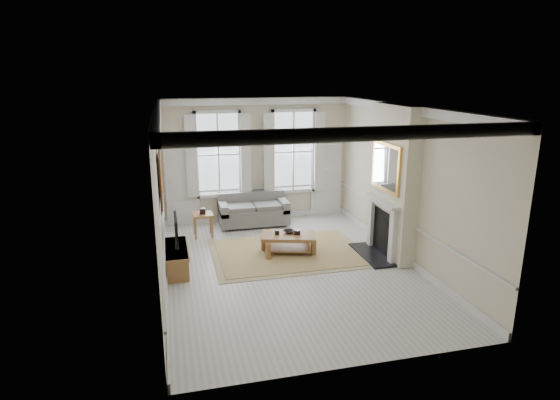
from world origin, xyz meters
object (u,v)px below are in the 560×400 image
object	(u,v)px
sofa	(253,212)
tv_stand	(177,259)
side_table	(203,218)
coffee_table	(288,238)

from	to	relation	value
sofa	tv_stand	distance (m)	3.40
side_table	tv_stand	bearing A→B (deg)	-110.04
side_table	coffee_table	world-z (taller)	side_table
sofa	side_table	bearing A→B (deg)	-155.28
sofa	side_table	world-z (taller)	sofa
coffee_table	tv_stand	world-z (taller)	tv_stand
coffee_table	sofa	bearing A→B (deg)	115.35
side_table	coffee_table	xyz separation A→B (m)	(1.80, -1.64, -0.11)
sofa	coffee_table	size ratio (longest dim) A/B	1.36
side_table	sofa	bearing A→B (deg)	24.72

